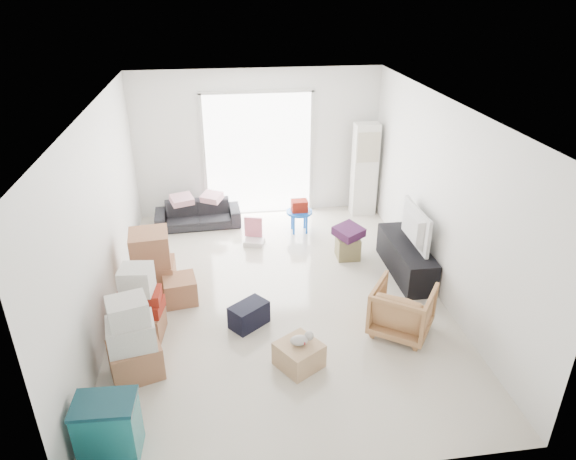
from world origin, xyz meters
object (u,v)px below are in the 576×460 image
at_px(kids_table, 299,210).
at_px(tv_console, 406,258).
at_px(storage_bins, 108,428).
at_px(ottoman, 348,247).
at_px(wood_crate, 299,355).
at_px(armchair, 403,307).
at_px(television, 408,240).
at_px(ac_tower, 364,170).
at_px(sofa, 198,211).

bearing_deg(kids_table, tv_console, -50.06).
bearing_deg(storage_bins, tv_console, 36.12).
height_order(ottoman, wood_crate, ottoman).
distance_m(kids_table, wood_crate, 3.57).
bearing_deg(tv_console, wood_crate, -136.23).
xyz_separation_m(armchair, wood_crate, (-1.39, -0.46, -0.21)).
bearing_deg(kids_table, television, -50.06).
height_order(storage_bins, wood_crate, storage_bins).
relative_size(tv_console, television, 1.50).
bearing_deg(tv_console, storage_bins, -143.88).
relative_size(tv_console, kids_table, 2.52).
distance_m(television, storage_bins, 4.83).
bearing_deg(ottoman, storage_bins, -132.42).
bearing_deg(television, tv_console, 0.10).
xyz_separation_m(ac_tower, tv_console, (0.05, -2.29, -0.62)).
relative_size(television, armchair, 1.38).
height_order(sofa, storage_bins, storage_bins).
relative_size(television, sofa, 0.66).
bearing_deg(sofa, ottoman, -35.16).
bearing_deg(kids_table, armchair, -74.86).
bearing_deg(storage_bins, kids_table, 60.73).
height_order(storage_bins, kids_table, storage_bins).
distance_m(tv_console, kids_table, 2.16).
xyz_separation_m(television, ottoman, (-0.76, 0.60, -0.39)).
xyz_separation_m(ac_tower, armchair, (-0.51, -3.69, -0.51)).
height_order(ac_tower, wood_crate, ac_tower).
bearing_deg(ac_tower, wood_crate, -114.54).
distance_m(tv_console, television, 0.32).
bearing_deg(kids_table, ac_tower, 25.76).
bearing_deg(wood_crate, sofa, 106.99).
bearing_deg(sofa, wood_crate, -75.57).
distance_m(ac_tower, kids_table, 1.55).
height_order(tv_console, sofa, sofa).
xyz_separation_m(ac_tower, television, (0.05, -2.29, -0.31)).
xyz_separation_m(sofa, kids_table, (1.79, -0.49, 0.13)).
bearing_deg(tv_console, sofa, 145.98).
height_order(tv_console, kids_table, kids_table).
distance_m(television, kids_table, 2.16).
relative_size(storage_bins, wood_crate, 1.43).
xyz_separation_m(television, storage_bins, (-3.90, -2.85, -0.24)).
distance_m(ac_tower, storage_bins, 6.44).
relative_size(ac_tower, storage_bins, 2.70).
xyz_separation_m(ac_tower, ottoman, (-0.71, -1.70, -0.70)).
bearing_deg(storage_bins, ottoman, 47.58).
distance_m(ac_tower, ottoman, 1.96).
xyz_separation_m(ottoman, wood_crate, (-1.19, -2.46, -0.03)).
bearing_deg(armchair, ottoman, -49.24).
xyz_separation_m(armchair, ottoman, (-0.20, 2.00, -0.19)).
relative_size(armchair, wood_crate, 1.60).
bearing_deg(television, armchair, 158.52).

